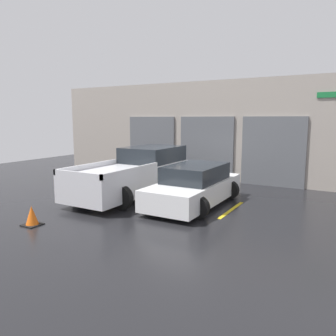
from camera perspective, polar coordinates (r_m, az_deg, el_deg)
name	(u,v)px	position (r m, az deg, el deg)	size (l,w,h in m)	color
ground_plane	(181,192)	(13.16, 2.24, -4.15)	(28.00, 28.00, 0.00)	black
shophouse_building	(213,132)	(15.83, 7.84, 6.31)	(17.90, 0.68, 4.64)	#9E9389
pickup_truck	(136,173)	(12.65, -5.61, -0.88)	(2.56, 5.57, 1.76)	silver
sedan_white	(195,186)	(11.14, 4.67, -3.17)	(2.22, 4.40, 1.36)	white
parking_stripe_far_left	(105,192)	(13.37, -10.93, -4.08)	(0.12, 2.20, 0.01)	gold
parking_stripe_left	(161,200)	(11.86, -1.21, -5.56)	(0.12, 2.20, 0.01)	gold
parking_stripe_centre	(231,210)	(10.78, 10.95, -7.17)	(0.12, 2.20, 0.01)	gold
traffic_cone	(32,216)	(9.81, -22.62, -7.77)	(0.47, 0.47, 0.55)	black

